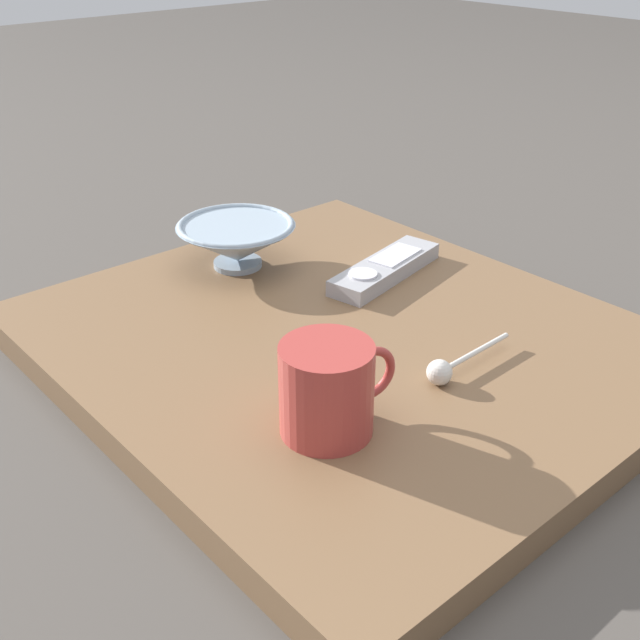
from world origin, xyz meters
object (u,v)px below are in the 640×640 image
(cereal_bowl, at_px, (237,241))
(tv_remote_near, at_px, (385,269))
(coffee_mug, at_px, (328,389))
(teaspoon, at_px, (446,368))

(cereal_bowl, xyz_separation_m, tv_remote_near, (-0.16, -0.13, -0.03))
(coffee_mug, relative_size, tv_remote_near, 0.61)
(cereal_bowl, distance_m, coffee_mug, 0.39)
(coffee_mug, height_order, teaspoon, coffee_mug)
(cereal_bowl, bearing_deg, teaspoon, 179.29)
(cereal_bowl, height_order, tv_remote_near, cereal_bowl)
(cereal_bowl, bearing_deg, tv_remote_near, -140.41)
(teaspoon, xyz_separation_m, tv_remote_near, (0.22, -0.13, -0.00))
(cereal_bowl, bearing_deg, coffee_mug, 156.73)
(cereal_bowl, xyz_separation_m, coffee_mug, (-0.36, 0.16, 0.01))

